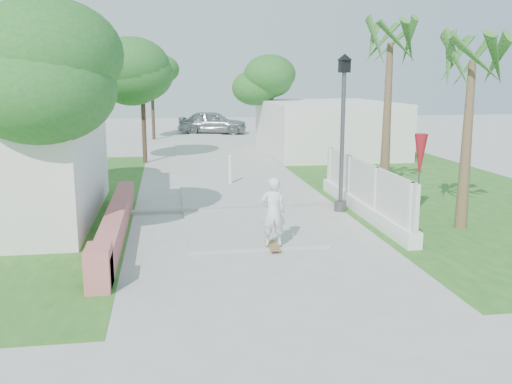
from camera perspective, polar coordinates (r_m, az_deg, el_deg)
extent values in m
plane|color=#B7B7B2|center=(10.89, 2.28, -9.04)|extent=(90.00, 90.00, 0.00)
cube|color=#B7B7B2|center=(30.31, -5.07, 4.22)|extent=(3.20, 36.00, 0.06)
cube|color=#999993|center=(16.56, -1.74, -1.69)|extent=(6.50, 0.25, 0.10)
cube|color=#27631F|center=(19.07, -23.91, -1.07)|extent=(8.00, 20.00, 0.01)
cube|color=#27631F|center=(20.48, 17.34, 0.21)|extent=(8.00, 20.00, 0.01)
cube|color=#C16662|center=(14.49, -13.80, -2.91)|extent=(0.45, 8.00, 0.60)
cube|color=#C16662|center=(10.83, -15.45, -7.32)|extent=(0.45, 0.80, 0.80)
cube|color=white|center=(16.35, 10.62, -1.52)|extent=(0.35, 7.00, 0.40)
cube|color=white|center=(16.20, 10.72, 1.07)|extent=(0.10, 7.00, 1.10)
cube|color=white|center=(13.33, 15.27, -2.23)|extent=(0.14, 0.14, 1.50)
cube|color=white|center=(15.32, 11.93, -0.33)|extent=(0.14, 0.14, 1.50)
cube|color=white|center=(17.35, 9.38, 1.13)|extent=(0.14, 0.14, 1.50)
cube|color=white|center=(19.23, 7.52, 2.18)|extent=(0.14, 0.14, 1.50)
cube|color=silver|center=(29.23, 7.05, 6.42)|extent=(6.00, 8.00, 2.60)
cylinder|color=#59595E|center=(16.66, 8.42, -1.37)|extent=(0.36, 0.36, 0.30)
cylinder|color=#59595E|center=(16.36, 8.61, 4.96)|extent=(0.12, 0.12, 4.00)
cube|color=black|center=(16.26, 8.84, 12.33)|extent=(0.28, 0.28, 0.35)
cone|color=black|center=(16.27, 8.86, 13.21)|extent=(0.44, 0.44, 0.18)
cylinder|color=white|center=(20.39, -2.60, 2.08)|extent=(0.12, 0.12, 1.00)
sphere|color=white|center=(20.32, -2.61, 3.53)|extent=(0.14, 0.14, 0.14)
cylinder|color=#59595E|center=(16.26, 15.97, 1.05)|extent=(0.04, 0.04, 2.00)
cone|color=#AD1828|center=(16.16, 16.10, 3.49)|extent=(0.36, 0.36, 1.20)
cylinder|color=#4C3826|center=(13.37, -19.61, 2.68)|extent=(0.20, 0.20, 3.85)
ellipsoid|color=#1B6022|center=(13.24, -20.09, 9.75)|extent=(3.60, 3.60, 2.70)
ellipsoid|color=#1B6022|center=(13.01, -19.48, 11.32)|extent=(3.06, 3.06, 2.30)
ellipsoid|color=#1B6022|center=(13.48, -20.98, 12.69)|extent=(2.70, 2.70, 2.02)
cylinder|color=#4C3826|center=(18.94, -19.56, 4.54)|extent=(0.20, 0.20, 3.50)
ellipsoid|color=#1B6022|center=(18.84, -19.87, 9.07)|extent=(3.20, 3.20, 2.40)
ellipsoid|color=#1B6022|center=(18.60, -19.44, 10.15)|extent=(2.72, 2.72, 2.05)
ellipsoid|color=#1B6022|center=(19.07, -20.50, 11.15)|extent=(2.40, 2.40, 1.79)
cylinder|color=#4C3826|center=(26.09, -11.17, 7.07)|extent=(0.20, 0.20, 3.85)
ellipsoid|color=#1B6022|center=(26.02, -11.31, 10.70)|extent=(3.40, 3.40, 2.55)
ellipsoid|color=#1B6022|center=(25.82, -10.91, 11.49)|extent=(2.89, 2.89, 2.18)
ellipsoid|color=#1B6022|center=(26.23, -11.80, 12.21)|extent=(2.55, 2.55, 1.90)
cylinder|color=#4C3826|center=(30.52, 0.93, 7.56)|extent=(0.20, 0.20, 3.50)
ellipsoid|color=#1B6022|center=(30.46, 0.94, 10.37)|extent=(3.00, 3.00, 2.25)
ellipsoid|color=#1B6022|center=(30.29, 1.38, 11.03)|extent=(2.55, 2.55, 1.92)
ellipsoid|color=#1B6022|center=(30.61, 0.50, 11.69)|extent=(2.25, 2.25, 1.68)
cylinder|color=#4C3826|center=(36.06, -10.28, 8.25)|extent=(0.20, 0.20, 3.85)
ellipsoid|color=#1B6022|center=(36.01, -10.37, 10.87)|extent=(3.20, 3.20, 2.40)
ellipsoid|color=#1B6022|center=(35.81, -10.07, 11.44)|extent=(2.72, 2.72, 2.05)
ellipsoid|color=#1B6022|center=(36.22, -10.73, 11.97)|extent=(2.40, 2.40, 1.79)
cone|color=brown|center=(17.83, 12.94, 6.62)|extent=(0.32, 0.32, 4.80)
cone|color=brown|center=(15.23, 20.29, 4.29)|extent=(0.32, 0.32, 4.20)
cube|color=olive|center=(12.86, 1.69, -5.38)|extent=(0.25, 0.81, 0.02)
imported|color=white|center=(12.66, 1.71, -1.97)|extent=(0.57, 0.38, 1.55)
cylinder|color=gray|center=(12.59, 1.61, -6.02)|extent=(0.03, 0.06, 0.06)
cylinder|color=gray|center=(12.62, 2.26, -5.99)|extent=(0.03, 0.06, 0.06)
cylinder|color=gray|center=(13.14, 1.15, -5.27)|extent=(0.03, 0.06, 0.06)
cylinder|color=gray|center=(13.16, 1.77, -5.24)|extent=(0.03, 0.06, 0.06)
ellipsoid|color=silver|center=(14.95, 1.86, -2.51)|extent=(0.29, 0.45, 0.27)
sphere|color=black|center=(15.12, 1.66, -2.03)|extent=(0.18, 0.18, 0.18)
sphere|color=silver|center=(15.21, 1.58, -2.03)|extent=(0.08, 0.08, 0.08)
cone|color=black|center=(15.10, 1.51, -1.73)|extent=(0.05, 0.05, 0.06)
cone|color=black|center=(15.12, 1.81, -1.71)|extent=(0.05, 0.05, 0.06)
cylinder|color=silver|center=(15.07, 1.53, -2.97)|extent=(0.04, 0.04, 0.12)
cylinder|color=silver|center=(15.10, 1.98, -2.94)|extent=(0.04, 0.04, 0.12)
cylinder|color=silver|center=(14.87, 1.73, -3.16)|extent=(0.04, 0.04, 0.12)
cylinder|color=silver|center=(14.91, 2.19, -3.13)|extent=(0.04, 0.04, 0.12)
cylinder|color=silver|center=(14.74, 2.07, -2.43)|extent=(0.03, 0.11, 0.10)
imported|color=#AEB0B6|center=(39.25, -4.36, 6.98)|extent=(4.91, 2.81, 1.57)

